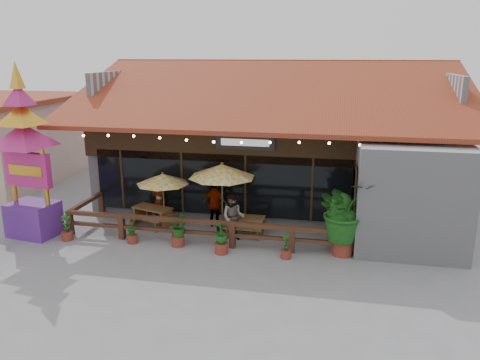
% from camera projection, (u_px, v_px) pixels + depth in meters
% --- Properties ---
extents(ground, '(100.00, 100.00, 0.00)m').
position_uv_depth(ground, '(249.00, 243.00, 16.22)').
color(ground, gray).
rests_on(ground, ground).
extents(restaurant_building, '(15.50, 14.73, 6.09)m').
position_uv_depth(restaurant_building, '(280.00, 145.00, 21.85)').
color(restaurant_building, '#AEAEB3').
rests_on(restaurant_building, ground).
extents(patio_railing, '(10.00, 2.60, 0.92)m').
position_uv_depth(patio_railing, '(184.00, 224.00, 16.24)').
color(patio_railing, '#4D2E1B').
rests_on(patio_railing, ground).
extents(umbrella_left, '(2.27, 2.27, 2.11)m').
position_uv_depth(umbrella_left, '(163.00, 179.00, 17.36)').
color(umbrella_left, brown).
rests_on(umbrella_left, ground).
extents(umbrella_right, '(3.12, 3.12, 2.61)m').
position_uv_depth(umbrella_right, '(222.00, 171.00, 16.78)').
color(umbrella_right, brown).
rests_on(umbrella_right, ground).
extents(picnic_table_left, '(1.79, 1.66, 0.71)m').
position_uv_depth(picnic_table_left, '(153.00, 213.00, 17.80)').
color(picnic_table_left, brown).
rests_on(picnic_table_left, ground).
extents(picnic_table_right, '(1.39, 1.21, 0.66)m').
position_uv_depth(picnic_table_right, '(245.00, 223.00, 16.90)').
color(picnic_table_right, brown).
rests_on(picnic_table_right, ground).
extents(thai_sign_tower, '(2.74, 2.74, 6.59)m').
position_uv_depth(thai_sign_tower, '(24.00, 140.00, 16.05)').
color(thai_sign_tower, '#5C278F').
rests_on(thai_sign_tower, ground).
extents(tropical_plant, '(2.38, 2.28, 2.55)m').
position_uv_depth(tropical_plant, '(345.00, 212.00, 14.93)').
color(tropical_plant, maroon).
rests_on(tropical_plant, ground).
extents(diner_a, '(0.59, 0.41, 1.53)m').
position_uv_depth(diner_a, '(159.00, 201.00, 18.37)').
color(diner_a, '#332210').
rests_on(diner_a, ground).
extents(diner_b, '(0.82, 0.64, 1.67)m').
position_uv_depth(diner_b, '(233.00, 217.00, 16.33)').
color(diner_b, '#332210').
rests_on(diner_b, ground).
extents(diner_c, '(1.12, 0.71, 1.78)m').
position_uv_depth(diner_c, '(215.00, 204.00, 17.52)').
color(diner_c, '#332210').
rests_on(diner_c, ground).
extents(planter_a, '(0.40, 0.39, 0.95)m').
position_uv_depth(planter_a, '(67.00, 229.00, 16.39)').
color(planter_a, maroon).
rests_on(planter_a, ground).
extents(planter_b, '(0.36, 0.37, 0.89)m').
position_uv_depth(planter_b, '(132.00, 232.00, 16.13)').
color(planter_b, maroon).
rests_on(planter_b, ground).
extents(planter_c, '(0.85, 0.87, 1.08)m').
position_uv_depth(planter_c, '(178.00, 229.00, 15.83)').
color(planter_c, maroon).
rests_on(planter_c, ground).
extents(planter_d, '(0.55, 0.55, 1.08)m').
position_uv_depth(planter_d, '(221.00, 238.00, 15.26)').
color(planter_d, maroon).
rests_on(planter_d, ground).
extents(planter_e, '(0.34, 0.36, 0.84)m').
position_uv_depth(planter_e, '(286.00, 248.00, 14.93)').
color(planter_e, maroon).
rests_on(planter_e, ground).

